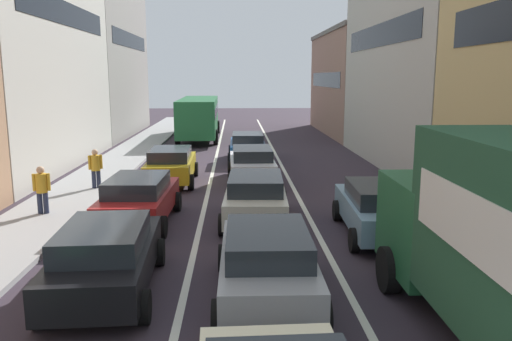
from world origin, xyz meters
The scene contains 15 objects.
sidewalk_left centered at (-6.70, 20.00, 0.07)m, with size 2.60×64.00×0.14m, color #969696.
lane_stripe_left centered at (-1.70, 20.00, 0.01)m, with size 0.16×60.00×0.01m, color silver.
lane_stripe_right centered at (1.70, 20.00, 0.01)m, with size 0.16×60.00×0.01m, color silver.
building_row_right centered at (9.90, 20.56, 5.28)m, with size 7.20×43.90×11.93m.
sedan_centre_lane_second centered at (-0.01, 6.39, 0.80)m, with size 2.10×4.32×1.49m.
wagon_left_lane_second centered at (-3.28, 6.81, 0.80)m, with size 2.23×4.38×1.49m.
hatchback_centre_lane_third centered at (-0.02, 11.95, 0.80)m, with size 2.21×4.37×1.49m.
sedan_left_lane_third centered at (-3.54, 11.85, 0.80)m, with size 2.17×4.35×1.49m.
coupe_centre_lane_fourth centered at (0.08, 18.00, 0.80)m, with size 2.12×4.33×1.49m.
sedan_left_lane_fourth centered at (-3.33, 17.88, 0.80)m, with size 2.11×4.33×1.49m.
sedan_centre_lane_fifth centered at (0.03, 23.52, 0.80)m, with size 2.08×4.31×1.49m.
sedan_right_lane_behind_truck centered at (3.37, 10.43, 0.80)m, with size 2.23×4.38×1.49m.
bus_mid_queue_primary centered at (-3.21, 33.36, 1.76)m, with size 2.92×10.54×2.90m.
pedestrian_near_kerb centered at (-6.06, 16.46, 0.95)m, with size 0.50×0.34×1.66m.
pedestrian_mid_sidewalk centered at (-6.73, 12.69, 0.95)m, with size 0.54×0.34×1.66m.
Camera 1 is at (-0.62, -3.17, 4.41)m, focal length 35.59 mm.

